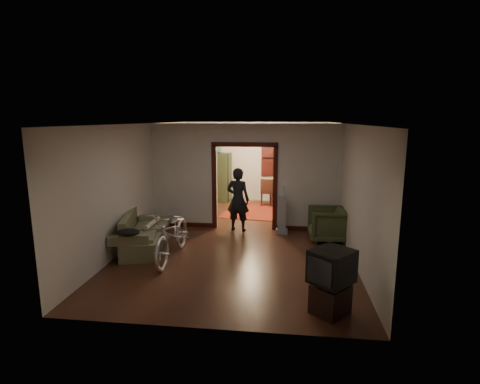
% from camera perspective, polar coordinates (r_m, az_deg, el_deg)
% --- Properties ---
extents(floor, '(5.00, 8.50, 0.01)m').
position_cam_1_polar(floor, '(9.49, 0.22, -6.77)').
color(floor, black).
rests_on(floor, ground).
extents(ceiling, '(5.00, 8.50, 0.01)m').
position_cam_1_polar(ceiling, '(9.04, 0.23, 10.38)').
color(ceiling, white).
rests_on(ceiling, floor).
extents(wall_back, '(5.00, 0.02, 2.80)m').
position_cam_1_polar(wall_back, '(13.35, 2.35, 4.60)').
color(wall_back, beige).
rests_on(wall_back, floor).
extents(wall_left, '(0.02, 8.50, 2.80)m').
position_cam_1_polar(wall_left, '(9.77, -14.51, 1.83)').
color(wall_left, beige).
rests_on(wall_left, floor).
extents(wall_right, '(0.02, 8.50, 2.80)m').
position_cam_1_polar(wall_right, '(9.22, 15.86, 1.22)').
color(wall_right, beige).
rests_on(wall_right, floor).
extents(partition_wall, '(5.00, 0.14, 2.80)m').
position_cam_1_polar(partition_wall, '(9.90, 0.73, 2.30)').
color(partition_wall, beige).
rests_on(partition_wall, floor).
extents(door_casing, '(1.74, 0.20, 2.32)m').
position_cam_1_polar(door_casing, '(9.95, 0.73, 0.60)').
color(door_casing, black).
rests_on(door_casing, floor).
extents(far_window, '(0.98, 0.06, 1.28)m').
position_cam_1_polar(far_window, '(13.26, 5.37, 5.16)').
color(far_window, black).
rests_on(far_window, wall_back).
extents(chandelier, '(0.24, 0.24, 0.24)m').
position_cam_1_polar(chandelier, '(11.54, 1.69, 8.30)').
color(chandelier, '#FFE0A5').
rests_on(chandelier, ceiling).
extents(light_switch, '(0.08, 0.01, 0.12)m').
position_cam_1_polar(light_switch, '(9.79, 6.80, 1.24)').
color(light_switch, silver).
rests_on(light_switch, partition_wall).
extents(sofa, '(1.24, 1.96, 0.84)m').
position_cam_1_polar(sofa, '(8.76, -14.47, -5.82)').
color(sofa, brown).
rests_on(sofa, floor).
extents(rolled_paper, '(0.10, 0.84, 0.10)m').
position_cam_1_polar(rolled_paper, '(8.97, -13.22, -4.63)').
color(rolled_paper, beige).
rests_on(rolled_paper, sofa).
extents(jacket, '(0.46, 0.35, 0.13)m').
position_cam_1_polar(jacket, '(7.87, -16.62, -5.89)').
color(jacket, black).
rests_on(jacket, sofa).
extents(bicycle, '(0.73, 2.06, 1.08)m').
position_cam_1_polar(bicycle, '(8.04, -10.19, -6.27)').
color(bicycle, silver).
rests_on(bicycle, floor).
extents(armchair, '(0.94, 0.91, 0.82)m').
position_cam_1_polar(armchair, '(9.33, 13.19, -4.79)').
color(armchair, '#3B4627').
rests_on(armchair, floor).
extents(tv_stand, '(0.67, 0.67, 0.45)m').
position_cam_1_polar(tv_stand, '(6.06, 13.58, -15.59)').
color(tv_stand, black).
rests_on(tv_stand, floor).
extents(crt_tv, '(0.78, 0.79, 0.50)m').
position_cam_1_polar(crt_tv, '(5.84, 13.82, -10.94)').
color(crt_tv, black).
rests_on(crt_tv, tv_stand).
extents(vacuum, '(0.36, 0.32, 0.99)m').
position_cam_1_polar(vacuum, '(9.64, 6.42, -3.48)').
color(vacuum, gray).
rests_on(vacuum, floor).
extents(person, '(0.68, 0.52, 1.68)m').
position_cam_1_polar(person, '(9.77, -0.31, -1.16)').
color(person, black).
rests_on(person, floor).
extents(oriental_rug, '(1.93, 2.39, 0.02)m').
position_cam_1_polar(oriental_rug, '(12.04, 2.00, -2.86)').
color(oriental_rug, '#61150F').
rests_on(oriental_rug, floor).
extents(locker, '(0.97, 0.70, 1.74)m').
position_cam_1_polar(locker, '(13.30, -3.37, 2.25)').
color(locker, '#29331E').
rests_on(locker, floor).
extents(globe, '(0.26, 0.26, 0.26)m').
position_cam_1_polar(globe, '(13.18, -3.43, 6.86)').
color(globe, '#1E5972').
rests_on(globe, locker).
extents(desk, '(1.14, 0.78, 0.77)m').
position_cam_1_polar(desk, '(12.78, 6.76, -0.37)').
color(desk, black).
rests_on(desk, floor).
extents(desk_chair, '(0.44, 0.44, 0.94)m').
position_cam_1_polar(desk_chair, '(12.71, 4.13, 0.01)').
color(desk_chair, black).
rests_on(desk_chair, floor).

